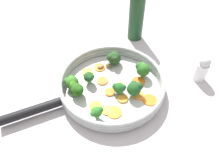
{
  "coord_description": "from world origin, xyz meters",
  "views": [
    {
      "loc": [
        -0.28,
        0.37,
        0.55
      ],
      "look_at": [
        0.0,
        0.0,
        0.03
      ],
      "focal_mm": 35.0,
      "sensor_mm": 36.0,
      "label": 1
    }
  ],
  "objects": [
    {
      "name": "skillet",
      "position": [
        0.0,
        0.0,
        0.01
      ],
      "size": [
        0.32,
        0.32,
        0.01
      ],
      "primitive_type": "cylinder",
      "color": "#B2B5B7",
      "rests_on": "ground_plane"
    },
    {
      "name": "mushroom_piece_0",
      "position": [
        0.09,
        -0.05,
        0.02
      ],
      "size": [
        0.03,
        0.03,
        0.01
      ],
      "primitive_type": "ellipsoid",
      "rotation": [
        0.0,
        0.0,
        1.12
      ],
      "color": "olive",
      "rests_on": "skillet"
    },
    {
      "name": "mushroom_piece_1",
      "position": [
        0.07,
        -0.07,
        0.02
      ],
      "size": [
        0.02,
        0.02,
        0.01
      ],
      "primitive_type": "ellipsoid",
      "rotation": [
        0.0,
        0.0,
        3.25
      ],
      "color": "brown",
      "rests_on": "skillet"
    },
    {
      "name": "oil_bottle",
      "position": [
        0.1,
        -0.28,
        0.11
      ],
      "size": [
        0.06,
        0.06,
        0.27
      ],
      "color": "#193D1E",
      "rests_on": "ground_plane"
    },
    {
      "name": "broccoli_floret_3",
      "position": [
        0.07,
        0.09,
        0.04
      ],
      "size": [
        0.05,
        0.04,
        0.05
      ],
      "color": "#679856",
      "rests_on": "skillet"
    },
    {
      "name": "carrot_slice_10",
      "position": [
        -0.09,
        -0.02,
        0.01
      ],
      "size": [
        0.04,
        0.04,
        0.01
      ],
      "primitive_type": "cylinder",
      "rotation": [
        0.0,
        0.0,
        1.69
      ],
      "color": "orange",
      "rests_on": "skillet"
    },
    {
      "name": "broccoli_floret_4",
      "position": [
        -0.03,
        0.01,
        0.04
      ],
      "size": [
        0.04,
        0.03,
        0.04
      ],
      "color": "#729C5A",
      "rests_on": "skillet"
    },
    {
      "name": "broccoli_floret_7",
      "position": [
        -0.07,
        -0.02,
        0.04
      ],
      "size": [
        0.04,
        0.05,
        0.05
      ],
      "color": "#77A84C",
      "rests_on": "skillet"
    },
    {
      "name": "broccoli_floret_6",
      "position": [
        0.1,
        0.08,
        0.04
      ],
      "size": [
        0.05,
        0.04,
        0.05
      ],
      "color": "#7F955E",
      "rests_on": "skillet"
    },
    {
      "name": "carrot_slice_2",
      "position": [
        -0.01,
        0.09,
        0.01
      ],
      "size": [
        0.06,
        0.06,
        0.0
      ],
      "primitive_type": "cylinder",
      "rotation": [
        0.0,
        0.0,
        2.22
      ],
      "color": "orange",
      "rests_on": "skillet"
    },
    {
      "name": "carrot_slice_4",
      "position": [
        0.11,
        0.0,
        0.01
      ],
      "size": [
        0.05,
        0.05,
        0.01
      ],
      "primitive_type": "cylinder",
      "rotation": [
        0.0,
        0.0,
        0.91
      ],
      "color": "orange",
      "rests_on": "skillet"
    },
    {
      "name": "skillet_rivet_left",
      "position": [
        0.1,
        0.12,
        0.02
      ],
      "size": [
        0.01,
        0.01,
        0.01
      ],
      "primitive_type": "sphere",
      "color": "#B2B3BA",
      "rests_on": "skillet"
    },
    {
      "name": "carrot_slice_11",
      "position": [
        -0.05,
        0.08,
        0.01
      ],
      "size": [
        0.04,
        0.04,
        0.0
      ],
      "primitive_type": "cylinder",
      "rotation": [
        0.0,
        0.0,
        4.51
      ],
      "color": "gold",
      "rests_on": "skillet"
    },
    {
      "name": "salt_shaker",
      "position": [
        -0.2,
        -0.22,
        0.05
      ],
      "size": [
        0.04,
        0.04,
        0.1
      ],
      "color": "white",
      "rests_on": "ground_plane"
    },
    {
      "name": "broccoli_floret_1",
      "position": [
        0.06,
        -0.09,
        0.04
      ],
      "size": [
        0.05,
        0.05,
        0.05
      ],
      "color": "#729660",
      "rests_on": "skillet"
    },
    {
      "name": "carrot_slice_9",
      "position": [
        -0.06,
        0.02,
        0.01
      ],
      "size": [
        0.05,
        0.05,
        0.01
      ],
      "primitive_type": "cylinder",
      "rotation": [
        0.0,
        0.0,
        3.71
      ],
      "color": "orange",
      "rests_on": "skillet"
    },
    {
      "name": "carrot_slice_7",
      "position": [
        -0.07,
        0.07,
        0.01
      ],
      "size": [
        0.06,
        0.06,
        0.0
      ],
      "primitive_type": "cylinder",
      "rotation": [
        0.0,
        0.0,
        1.92
      ],
      "color": "orange",
      "rests_on": "skillet"
    },
    {
      "name": "carrot_slice_8",
      "position": [
        -0.02,
        -0.02,
        0.01
      ],
      "size": [
        0.05,
        0.05,
        0.01
      ],
      "primitive_type": "cylinder",
      "rotation": [
        0.0,
        0.0,
        0.58
      ],
      "color": "orange",
      "rests_on": "skillet"
    },
    {
      "name": "skillet_rim_wall",
      "position": [
        0.0,
        0.0,
        0.03
      ],
      "size": [
        0.34,
        0.34,
        0.04
      ],
      "color": "#AFB6B6",
      "rests_on": "skillet"
    },
    {
      "name": "carrot_slice_0",
      "position": [
        0.09,
        -0.04,
        0.01
      ],
      "size": [
        0.06,
        0.06,
        0.0
      ],
      "primitive_type": "cylinder",
      "rotation": [
        0.0,
        0.0,
        2.52
      ],
      "color": "orange",
      "rests_on": "skillet"
    },
    {
      "name": "ground_plane",
      "position": [
        0.0,
        0.0,
        0.0
      ],
      "size": [
        4.0,
        4.0,
        0.0
      ],
      "primitive_type": "plane",
      "color": "#BBB5BE"
    },
    {
      "name": "broccoli_floret_0",
      "position": [
        -0.05,
        -0.1,
        0.05
      ],
      "size": [
        0.05,
        0.05,
        0.06
      ],
      "color": "#7EA96C",
      "rests_on": "skillet"
    },
    {
      "name": "carrot_slice_1",
      "position": [
        0.04,
        -0.0,
        0.01
      ],
      "size": [
        0.05,
        0.05,
        0.0
      ],
      "primitive_type": "cylinder",
      "rotation": [
        0.0,
        0.0,
        5.17
      ],
      "color": "orange",
      "rests_on": "skillet"
    },
    {
      "name": "broccoli_floret_5",
      "position": [
        -0.04,
        0.12,
        0.04
      ],
      "size": [
        0.03,
        0.04,
        0.05
      ],
      "color": "#76965D",
      "rests_on": "skillet"
    },
    {
      "name": "carrot_slice_6",
      "position": [
        -0.13,
        -0.03,
        0.01
      ],
      "size": [
        0.05,
        0.05,
        0.0
      ],
      "primitive_type": "cylinder",
      "rotation": [
        0.0,
        0.0,
        3.11
      ],
      "color": "orange",
      "rests_on": "skillet"
    },
    {
      "name": "broccoli_floret_2",
      "position": [
        0.07,
        0.03,
        0.04
      ],
      "size": [
        0.04,
        0.03,
        0.04
      ],
      "color": "#83AF62",
      "rests_on": "skillet"
    },
    {
      "name": "carrot_slice_5",
      "position": [
        -0.01,
        0.02,
        0.01
      ],
      "size": [
        0.04,
        0.04,
        0.01
      ],
      "primitive_type": "cylinder",
      "rotation": [
        0.0,
        0.0,
        3.7
      ],
      "color": "orange",
      "rests_on": "skillet"
    },
    {
      "name": "skillet_rivet_right",
      "position": [
        0.05,
        0.15,
        0.02
      ],
      "size": [
        0.01,
        0.01,
        0.01
      ],
      "primitive_type": "sphere",
      "color": "#B1B9B6",
      "rests_on": "skillet"
    },
    {
      "name": "carrot_slice_3",
      "position": [
        -0.06,
        -0.07,
        0.01
      ],
      "size": [
        0.06,
        0.06,
        0.0
      ],
      "primitive_type": "cylinder",
      "rotation": [
        0.0,
        0.0,
        3.73
      ],
      "color": "orange",
      "rests_on": "skillet"
    },
    {
      "name": "skillet_handle",
      "position": [
        0.12,
        0.23,
        0.03
      ],
      "size": [
        0.11,
        0.18,
        0.03
      ],
      "primitive_type": "cylinder",
      "rotation": [
        1.57,
        0.0,
        2.65
      ],
      "color": "black",
      "rests_on": "skillet"
    }
  ]
}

